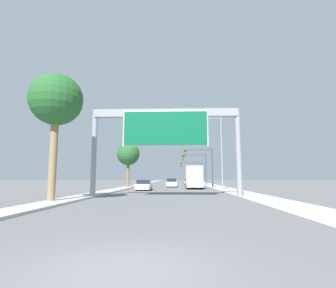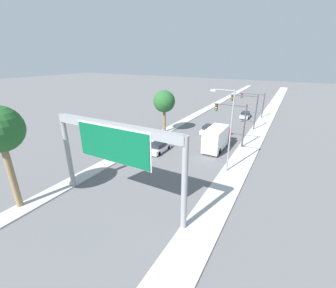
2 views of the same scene
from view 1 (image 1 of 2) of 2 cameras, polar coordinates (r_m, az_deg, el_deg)
name	(u,v)px [view 1 (image 1 of 2)]	position (r m, az deg, el deg)	size (l,w,h in m)	color
ground_plane	(121,273)	(5.61, -10.25, -25.82)	(300.00, 300.00, 0.00)	slate
sidewalk_right	(205,184)	(65.56, 8.06, -8.60)	(3.00, 120.00, 0.15)	#B6B6B6
median_strip_left	(144,184)	(65.75, -5.21, -8.64)	(2.00, 120.00, 0.15)	#B6B6B6
sign_gantry	(165,128)	(23.50, -0.56, 3.44)	(13.37, 0.73, 7.90)	gray
car_mid_right	(172,183)	(47.26, 0.83, -8.48)	(1.82, 4.53, 1.52)	silver
car_mid_left	(144,185)	(35.99, -5.25, -8.95)	(1.89, 4.30, 1.40)	silver
car_mid_center	(188,182)	(61.86, 4.42, -8.18)	(1.79, 4.29, 1.42)	#A5A8AD
truck_box_primary	(193,177)	(40.95, 5.56, -7.25)	(2.32, 7.56, 3.39)	red
traffic_light_near_intersection	(203,161)	(43.48, 7.61, -3.60)	(4.92, 0.32, 6.57)	#3D3D3F
traffic_light_mid_block	(198,164)	(53.42, 6.53, -4.28)	(5.07, 0.32, 6.54)	#3D3D3F
traffic_light_far_intersection	(194,168)	(63.34, 5.62, -5.31)	(5.35, 0.32, 5.51)	#3D3D3F
palm_tree_foreground	(56,101)	(21.20, -23.17, 8.56)	(3.84, 3.84, 9.40)	#8C704C
palm_tree_background	(128,154)	(44.84, -8.63, -2.25)	(3.82, 3.82, 7.56)	brown
street_lamp_right	(219,147)	(35.02, 11.08, -0.68)	(2.74, 0.28, 9.71)	gray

